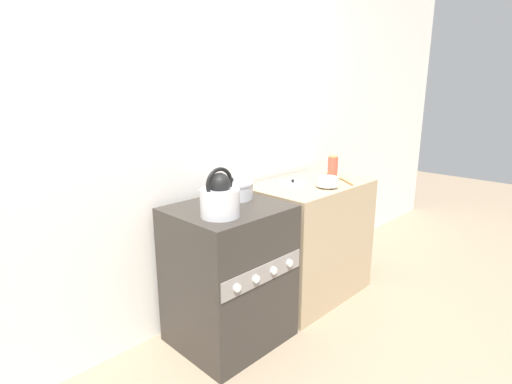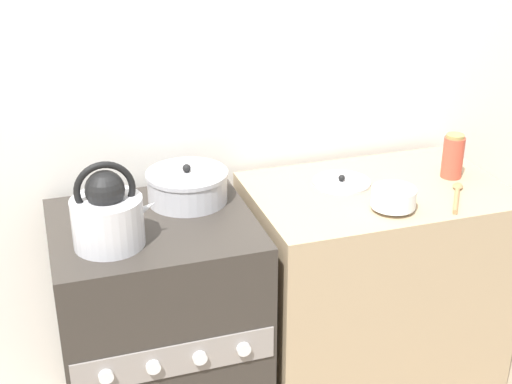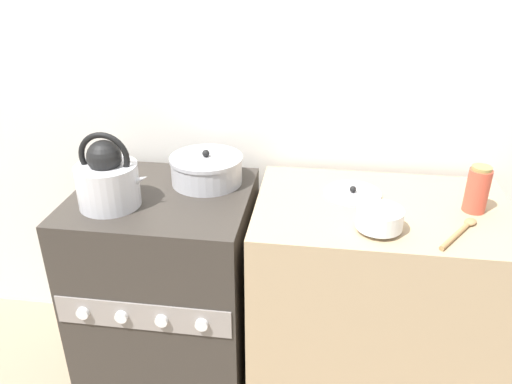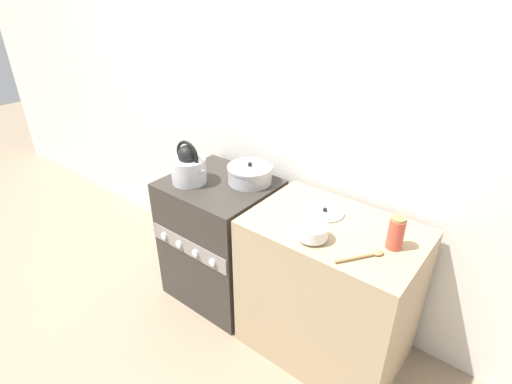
% 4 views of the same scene
% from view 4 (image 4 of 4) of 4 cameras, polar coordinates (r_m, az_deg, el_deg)
% --- Properties ---
extents(ground_plane, '(12.00, 12.00, 0.00)m').
position_cam_4_polar(ground_plane, '(2.81, -8.70, -16.55)').
color(ground_plane, gray).
extents(wall_back, '(7.00, 0.06, 2.50)m').
position_cam_4_polar(wall_back, '(2.57, 0.00, 12.19)').
color(wall_back, silver).
rests_on(wall_back, ground_plane).
extents(stove, '(0.65, 0.59, 0.86)m').
position_cam_4_polar(stove, '(2.68, -4.96, -6.78)').
color(stove, '#332D28').
rests_on(stove, ground_plane).
extents(counter, '(0.89, 0.59, 0.86)m').
position_cam_4_polar(counter, '(2.32, 10.22, -13.72)').
color(counter, tan).
rests_on(counter, ground_plane).
extents(kettle, '(0.26, 0.21, 0.27)m').
position_cam_4_polar(kettle, '(2.44, -9.59, 3.56)').
color(kettle, silver).
rests_on(kettle, stove).
extents(cooking_pot, '(0.28, 0.28, 0.13)m').
position_cam_4_polar(cooking_pot, '(2.43, -0.88, 2.59)').
color(cooking_pot, '#B2B2B7').
rests_on(cooking_pot, stove).
extents(enamel_bowl, '(0.15, 0.15, 0.08)m').
position_cam_4_polar(enamel_bowl, '(1.92, 8.10, -5.64)').
color(enamel_bowl, white).
rests_on(enamel_bowl, counter).
extents(storage_jar, '(0.07, 0.07, 0.16)m').
position_cam_4_polar(storage_jar, '(1.94, 19.36, -5.55)').
color(storage_jar, '#CC4C38').
rests_on(storage_jar, counter).
extents(loose_pot_lid, '(0.21, 0.21, 0.03)m').
position_cam_4_polar(loose_pot_lid, '(2.15, 9.79, -2.85)').
color(loose_pot_lid, '#B2B2B7').
rests_on(loose_pot_lid, counter).
extents(wooden_spoon, '(0.16, 0.21, 0.02)m').
position_cam_4_polar(wooden_spoon, '(1.87, 15.12, -8.85)').
color(wooden_spoon, '#A37A4C').
rests_on(wooden_spoon, counter).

